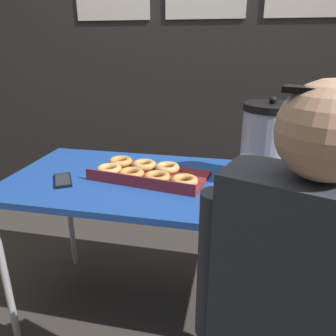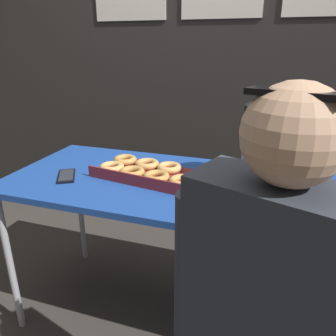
# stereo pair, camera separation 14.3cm
# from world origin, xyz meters

# --- Properties ---
(ground_plane) EXTENTS (12.00, 12.00, 0.00)m
(ground_plane) POSITION_xyz_m (0.00, 0.00, 0.00)
(ground_plane) COLOR #3D3833
(back_wall) EXTENTS (6.00, 0.11, 2.41)m
(back_wall) POSITION_xyz_m (0.00, 0.97, 1.21)
(back_wall) COLOR #282623
(back_wall) RESTS_ON ground
(folding_table) EXTENTS (1.52, 0.69, 0.76)m
(folding_table) POSITION_xyz_m (0.00, 0.00, 0.71)
(folding_table) COLOR #1E479E
(folding_table) RESTS_ON ground
(donut_box) EXTENTS (0.54, 0.34, 0.05)m
(donut_box) POSITION_xyz_m (-0.14, 0.02, 0.78)
(donut_box) COLOR maroon
(donut_box) RESTS_ON folding_table
(coffee_urn) EXTENTS (0.23, 0.26, 0.37)m
(coffee_urn) POSITION_xyz_m (0.38, 0.07, 0.93)
(coffee_urn) COLOR #B7B7BC
(coffee_urn) RESTS_ON folding_table
(cell_phone) EXTENTS (0.14, 0.17, 0.01)m
(cell_phone) POSITION_xyz_m (-0.49, -0.10, 0.77)
(cell_phone) COLOR black
(cell_phone) RESTS_ON folding_table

